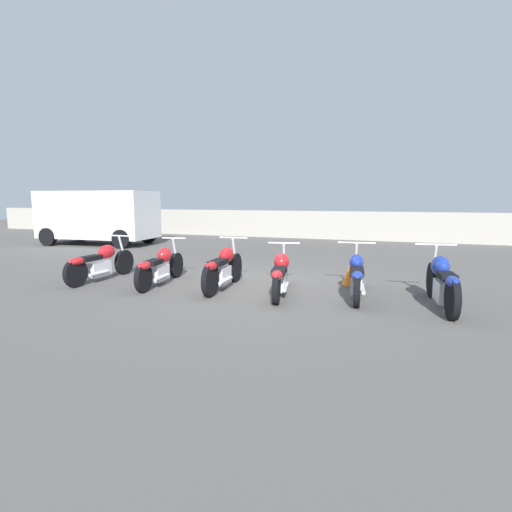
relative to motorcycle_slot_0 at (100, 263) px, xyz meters
name	(u,v)px	position (x,y,z in m)	size (l,w,h in m)	color
ground_plane	(258,285)	(3.49, 0.71, -0.40)	(60.00, 60.00, 0.00)	#514F4C
fence_back	(334,225)	(3.49, 10.92, 0.23)	(40.00, 0.04, 1.27)	#9E998E
motorcycle_slot_0	(100,263)	(0.00, 0.00, 0.00)	(0.73, 2.13, 0.96)	black
motorcycle_slot_1	(160,267)	(1.51, 0.08, -0.01)	(0.59, 2.12, 0.95)	black
motorcycle_slot_2	(223,268)	(2.93, 0.15, 0.03)	(0.63, 2.04, 1.00)	black
motorcycle_slot_3	(281,274)	(4.15, 0.11, -0.01)	(0.73, 2.09, 0.93)	black
motorcycle_slot_4	(356,276)	(5.53, 0.39, 0.00)	(0.74, 2.15, 0.95)	black
motorcycle_slot_5	(442,282)	(6.96, 0.14, 0.04)	(0.70, 2.11, 1.01)	black
parked_van	(98,215)	(-5.05, 5.77, 0.77)	(4.60, 2.37, 2.11)	silver
traffic_cone_near	(350,274)	(5.30, 1.45, -0.16)	(0.34, 0.34, 0.48)	orange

